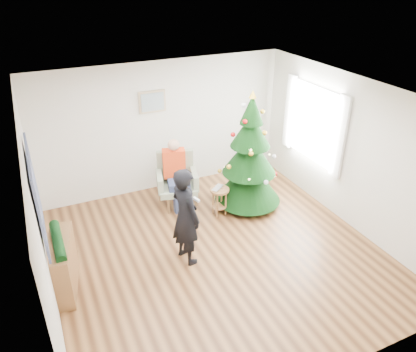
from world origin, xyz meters
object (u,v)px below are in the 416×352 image
stool (219,201)px  armchair (177,185)px  christmas_tree (250,157)px  standing_man (185,216)px  console (63,265)px

stool → armchair: bearing=127.9°
christmas_tree → standing_man: bearing=-148.5°
stool → console: bearing=-164.1°
christmas_tree → armchair: size_ratio=2.26×
armchair → standing_man: 1.78m
christmas_tree → standing_man: (-1.68, -1.03, -0.22)m
armchair → standing_man: size_ratio=0.63×
standing_man → console: standing_man is taller
standing_man → console: bearing=72.8°
stool → console: (-2.86, -0.82, 0.13)m
stool → standing_man: 1.50m
stool → standing_man: bearing=-137.7°
standing_man → christmas_tree: bearing=-71.7°
christmas_tree → standing_man: 1.99m
console → standing_man: bearing=7.1°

